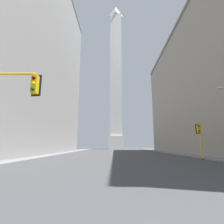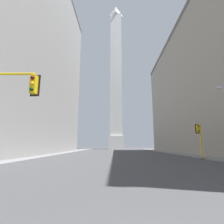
# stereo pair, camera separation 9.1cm
# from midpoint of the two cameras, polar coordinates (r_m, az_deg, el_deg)

# --- Properties ---
(sidewalk_left) EXTENTS (5.00, 101.55, 0.15)m
(sidewalk_left) POSITION_cam_midpoint_polar(r_m,az_deg,el_deg) (34.57, -21.82, -12.98)
(sidewalk_left) COLOR slate
(sidewalk_left) RESTS_ON ground_plane
(sidewalk_right) EXTENTS (5.00, 101.55, 0.15)m
(sidewalk_right) POSITION_cam_midpoint_polar(r_m,az_deg,el_deg) (35.16, 25.85, -12.63)
(sidewalk_right) COLOR slate
(sidewalk_right) RESTS_ON ground_plane
(obelisk) EXTENTS (7.30, 7.30, 78.98)m
(obelisk) POSITION_cam_midpoint_polar(r_m,az_deg,el_deg) (93.40, 1.26, 12.00)
(obelisk) COLOR silver
(obelisk) RESTS_ON ground_plane
(traffic_light_mid_right) EXTENTS (0.77, 0.51, 4.81)m
(traffic_light_mid_right) POSITION_cam_midpoint_polar(r_m,az_deg,el_deg) (27.19, 26.67, -6.86)
(traffic_light_mid_right) COLOR yellow
(traffic_light_mid_right) RESTS_ON ground_plane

